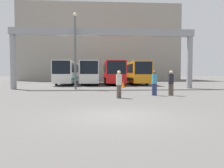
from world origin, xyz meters
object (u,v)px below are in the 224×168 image
at_px(bus_slot_2, 113,71).
at_px(pedestrian_near_left, 119,83).
at_px(bus_slot_1, 90,71).
at_px(lamp_post, 75,48).
at_px(traffic_cone, 123,84).
at_px(bus_slot_0, 67,71).
at_px(pedestrian_near_right, 171,82).
at_px(pedestrian_near_center, 154,82).
at_px(bus_slot_3, 135,72).

bearing_deg(bus_slot_2, pedestrian_near_left, -93.05).
xyz_separation_m(bus_slot_1, lamp_post, (-1.23, -10.15, 2.34)).
bearing_deg(traffic_cone, bus_slot_2, 94.18).
bearing_deg(bus_slot_0, lamp_post, -78.01).
relative_size(pedestrian_near_right, pedestrian_near_center, 1.00).
relative_size(bus_slot_1, bus_slot_3, 0.93).
distance_m(bus_slot_2, pedestrian_near_left, 18.31).
xyz_separation_m(bus_slot_0, lamp_post, (2.17, -10.22, 2.34)).
distance_m(pedestrian_near_left, lamp_post, 9.40).
distance_m(bus_slot_2, lamp_post, 11.48).
bearing_deg(bus_slot_0, bus_slot_2, 0.12).
height_order(pedestrian_near_left, pedestrian_near_right, pedestrian_near_right).
bearing_deg(traffic_cone, bus_slot_3, 71.00).
relative_size(pedestrian_near_left, traffic_cone, 2.48).
height_order(pedestrian_near_center, traffic_cone, pedestrian_near_center).
xyz_separation_m(bus_slot_1, pedestrian_near_right, (6.43, -16.87, -0.91)).
xyz_separation_m(traffic_cone, lamp_post, (-5.21, -2.38, 3.86)).
xyz_separation_m(pedestrian_near_left, pedestrian_near_right, (4.01, 1.31, 0.01)).
bearing_deg(lamp_post, bus_slot_2, 65.65).
distance_m(bus_slot_1, bus_slot_3, 6.82).
distance_m(pedestrian_near_left, pedestrian_near_right, 4.22).
relative_size(bus_slot_1, pedestrian_near_left, 6.13).
height_order(bus_slot_2, lamp_post, lamp_post).
xyz_separation_m(bus_slot_2, pedestrian_near_right, (3.03, -16.95, -0.91)).
xyz_separation_m(bus_slot_2, pedestrian_near_center, (1.84, -16.76, -0.91)).
bearing_deg(traffic_cone, lamp_post, -155.39).
height_order(pedestrian_near_center, lamp_post, lamp_post).
bearing_deg(bus_slot_1, bus_slot_0, 178.80).
bearing_deg(lamp_post, pedestrian_near_center, -45.25).
xyz_separation_m(pedestrian_near_right, pedestrian_near_center, (-1.20, 0.19, 0.00)).
height_order(bus_slot_1, bus_slot_2, bus_slot_2).
xyz_separation_m(bus_slot_1, pedestrian_near_left, (2.43, -18.18, -0.91)).
bearing_deg(pedestrian_near_left, traffic_cone, 39.84).
bearing_deg(bus_slot_1, pedestrian_near_left, -82.39).
height_order(pedestrian_near_left, lamp_post, lamp_post).
relative_size(pedestrian_near_left, lamp_post, 0.24).
bearing_deg(pedestrian_near_left, pedestrian_near_center, -13.58).
bearing_deg(pedestrian_near_left, pedestrian_near_right, -23.56).
relative_size(bus_slot_1, pedestrian_near_center, 6.08).
xyz_separation_m(pedestrian_near_center, lamp_post, (-6.47, 6.53, 3.25)).
bearing_deg(bus_slot_0, bus_slot_3, 2.09).
distance_m(pedestrian_near_right, pedestrian_near_center, 1.21).
distance_m(bus_slot_2, bus_slot_3, 3.42).
relative_size(bus_slot_0, traffic_cone, 15.41).
bearing_deg(lamp_post, bus_slot_1, 83.09).
xyz_separation_m(pedestrian_near_right, traffic_cone, (-2.46, 9.10, -0.61)).
relative_size(pedestrian_near_right, traffic_cone, 2.50).
relative_size(bus_slot_3, pedestrian_near_left, 6.61).
bearing_deg(pedestrian_near_right, pedestrian_near_center, -159.99).
bearing_deg(bus_slot_0, pedestrian_near_right, -59.86).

